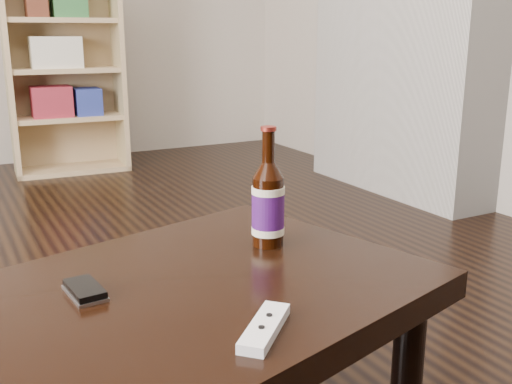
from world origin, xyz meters
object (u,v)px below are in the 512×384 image
coffee_table (138,332)px  remote (265,328)px  bookshelf (63,66)px  beer_bottle (268,204)px  phone (85,291)px

coffee_table → remote: (0.15, -0.20, 0.06)m
bookshelf → coffee_table: bearing=-95.6°
beer_bottle → phone: beer_bottle is taller
bookshelf → phone: bearing=-97.1°
phone → remote: (0.22, -0.28, 0.00)m
bookshelf → remote: size_ratio=9.20×
beer_bottle → coffee_table: bearing=-156.3°
bookshelf → coffee_table: size_ratio=1.04×
phone → bookshelf: bearing=74.2°
coffee_table → beer_bottle: (0.35, 0.15, 0.15)m
coffee_table → remote: bearing=-53.5°
coffee_table → remote: 0.25m
coffee_table → bookshelf: bearing=80.9°
coffee_table → phone: 0.12m
bookshelf → beer_bottle: size_ratio=4.90×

